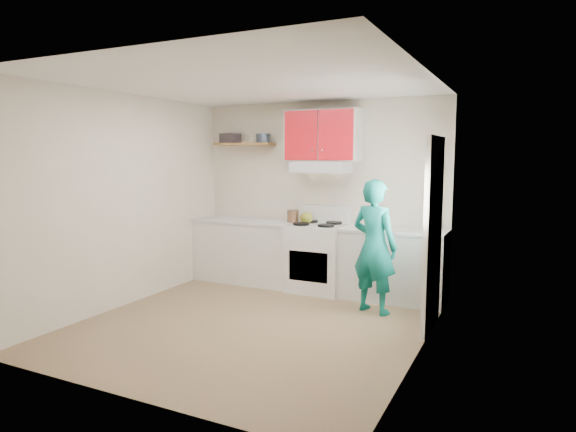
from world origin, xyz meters
The scene contains 21 objects.
floor centered at (0.00, 0.00, 0.00)m, with size 3.80×3.80×0.00m, color brown.
ceiling centered at (0.00, 0.00, 2.60)m, with size 3.60×3.80×0.04m, color white.
back_wall centered at (0.00, 1.90, 1.30)m, with size 3.60×0.04×2.60m, color beige.
front_wall centered at (0.00, -1.90, 1.30)m, with size 3.60×0.04×2.60m, color beige.
left_wall centered at (-1.80, 0.00, 1.30)m, with size 0.04×3.80×2.60m, color beige.
right_wall centered at (1.80, 0.00, 1.30)m, with size 0.04×3.80×2.60m, color beige.
door centered at (1.78, 0.70, 1.02)m, with size 0.05×0.85×2.05m, color white.
door_glass centered at (1.75, 0.70, 1.45)m, with size 0.01×0.55×0.95m, color white.
counter_left centered at (-1.04, 1.60, 0.45)m, with size 1.52×0.60×0.90m, color silver.
counter_right centered at (1.14, 1.60, 0.45)m, with size 1.32×0.60×0.90m, color silver.
stove centered at (0.10, 1.57, 0.46)m, with size 0.76×0.65×0.92m, color white.
range_hood centered at (0.10, 1.68, 1.70)m, with size 0.76×0.44×0.15m, color silver.
upper_cabinets centered at (0.10, 1.73, 2.12)m, with size 1.02×0.33×0.70m, color red.
shelf centered at (-1.15, 1.75, 2.02)m, with size 0.90×0.30×0.04m, color brown.
books centered at (-1.41, 1.77, 2.11)m, with size 0.28×0.20×0.14m, color #3A3339.
tin centered at (-0.82, 1.73, 2.10)m, with size 0.21×0.21×0.13m, color #333D4C.
kettle centered at (-0.09, 1.62, 1.00)m, with size 0.18×0.18×0.16m, color olive.
crock centered at (-0.30, 1.63, 1.00)m, with size 0.16×0.16×0.19m, color #492F1F.
cutting_board centered at (0.90, 1.48, 0.91)m, with size 0.29×0.21×0.02m, color olive.
silicone_mat centered at (1.61, 1.55, 0.90)m, with size 0.32×0.27×0.01m, color #B5121A.
person centered at (1.06, 0.99, 0.79)m, with size 0.58×0.38×1.58m, color #0C6F64.
Camera 1 is at (2.66, -4.61, 1.84)m, focal length 30.99 mm.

